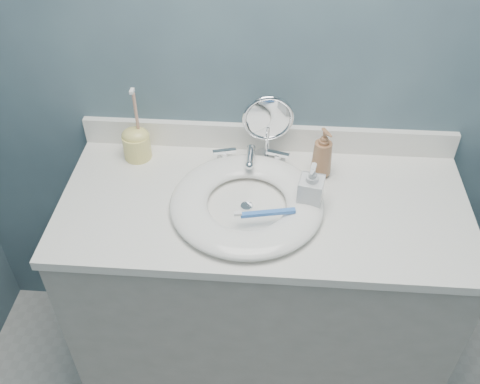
# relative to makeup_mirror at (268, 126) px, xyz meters

# --- Properties ---
(back_wall) EXTENTS (2.20, 0.02, 2.40)m
(back_wall) POSITION_rel_makeup_mirror_xyz_m (0.00, 0.07, 0.19)
(back_wall) COLOR #405461
(back_wall) RESTS_ON ground
(vanity_cabinet) EXTENTS (1.20, 0.55, 0.85)m
(vanity_cabinet) POSITION_rel_makeup_mirror_xyz_m (0.00, -0.21, -0.58)
(vanity_cabinet) COLOR #B2ABA3
(vanity_cabinet) RESTS_ON ground
(countertop) EXTENTS (1.22, 0.57, 0.03)m
(countertop) POSITION_rel_makeup_mirror_xyz_m (0.00, -0.21, -0.14)
(countertop) COLOR white
(countertop) RESTS_ON vanity_cabinet
(backsplash) EXTENTS (1.22, 0.02, 0.09)m
(backsplash) POSITION_rel_makeup_mirror_xyz_m (0.00, 0.06, -0.08)
(backsplash) COLOR white
(backsplash) RESTS_ON countertop
(basin) EXTENTS (0.45, 0.45, 0.04)m
(basin) POSITION_rel_makeup_mirror_xyz_m (-0.05, -0.24, -0.11)
(basin) COLOR white
(basin) RESTS_ON countertop
(drain) EXTENTS (0.04, 0.04, 0.01)m
(drain) POSITION_rel_makeup_mirror_xyz_m (-0.05, -0.24, -0.13)
(drain) COLOR silver
(drain) RESTS_ON countertop
(faucet) EXTENTS (0.25, 0.13, 0.07)m
(faucet) POSITION_rel_makeup_mirror_xyz_m (-0.05, -0.04, -0.10)
(faucet) COLOR silver
(faucet) RESTS_ON countertop
(makeup_mirror) EXTENTS (0.16, 0.09, 0.24)m
(makeup_mirror) POSITION_rel_makeup_mirror_xyz_m (0.00, 0.00, 0.00)
(makeup_mirror) COLOR silver
(makeup_mirror) RESTS_ON countertop
(soap_bottle_amber) EXTENTS (0.09, 0.09, 0.17)m
(soap_bottle_amber) POSITION_rel_makeup_mirror_xyz_m (0.17, -0.07, -0.04)
(soap_bottle_amber) COLOR #936442
(soap_bottle_amber) RESTS_ON countertop
(soap_bottle_clear) EXTENTS (0.08, 0.08, 0.15)m
(soap_bottle_clear) POSITION_rel_makeup_mirror_xyz_m (0.13, -0.22, -0.05)
(soap_bottle_clear) COLOR silver
(soap_bottle_clear) RESTS_ON countertop
(toothbrush_holder) EXTENTS (0.09, 0.09, 0.26)m
(toothbrush_holder) POSITION_rel_makeup_mirror_xyz_m (-0.42, -0.02, -0.07)
(toothbrush_holder) COLOR #EBDB75
(toothbrush_holder) RESTS_ON countertop
(toothbrush_lying) EXTENTS (0.17, 0.05, 0.02)m
(toothbrush_lying) POSITION_rel_makeup_mirror_xyz_m (0.01, -0.30, -0.09)
(toothbrush_lying) COLOR #3C77D5
(toothbrush_lying) RESTS_ON basin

